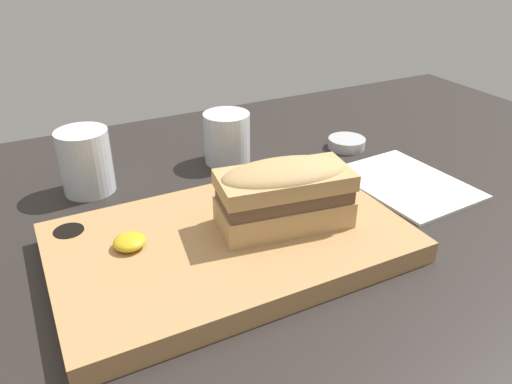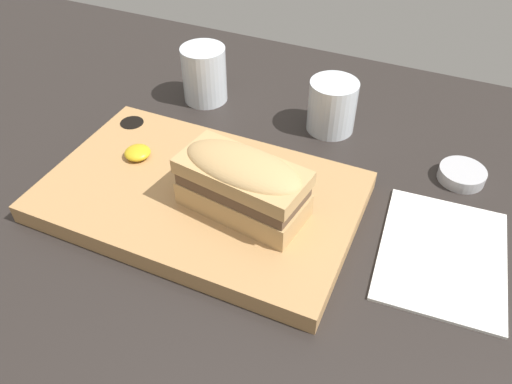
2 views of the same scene
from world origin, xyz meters
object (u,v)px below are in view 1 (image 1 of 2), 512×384
at_px(sandwich, 284,192).
at_px(napkin, 406,183).
at_px(wine_glass, 227,139).
at_px(serving_board, 229,243).
at_px(condiment_dish, 347,143).
at_px(water_glass, 86,165).

height_order(sandwich, napkin, sandwich).
bearing_deg(wine_glass, napkin, -44.17).
height_order(wine_glass, napkin, wine_glass).
bearing_deg(napkin, serving_board, -172.95).
xyz_separation_m(wine_glass, condiment_dish, (0.20, -0.04, -0.03)).
distance_m(sandwich, napkin, 0.25).
bearing_deg(water_glass, wine_glass, 0.52).
bearing_deg(serving_board, condiment_dish, 31.68).
bearing_deg(napkin, sandwich, -168.63).
bearing_deg(condiment_dish, serving_board, -148.32).
bearing_deg(water_glass, condiment_dish, -5.75).
distance_m(napkin, condiment_dish, 0.15).
height_order(sandwich, wine_glass, sandwich).
relative_size(water_glass, wine_glass, 1.14).
relative_size(napkin, condiment_dish, 3.12).
distance_m(water_glass, wine_glass, 0.22).
xyz_separation_m(sandwich, water_glass, (-0.18, 0.24, -0.03)).
height_order(sandwich, water_glass, sandwich).
distance_m(water_glass, napkin, 0.46).
xyz_separation_m(water_glass, condiment_dish, (0.42, -0.04, -0.03)).
bearing_deg(serving_board, water_glass, 116.59).
bearing_deg(napkin, water_glass, 155.22).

